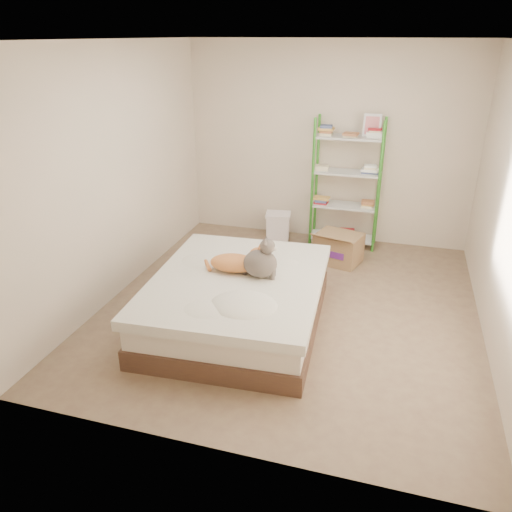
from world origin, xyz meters
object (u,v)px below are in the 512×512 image
at_px(cardboard_box, 338,248).
at_px(orange_cat, 234,261).
at_px(shelf_unit, 347,181).
at_px(white_bin, 278,226).
at_px(bed, 238,301).
at_px(grey_cat, 260,258).

bearing_deg(cardboard_box, orange_cat, -101.67).
bearing_deg(shelf_unit, cardboard_box, -88.16).
bearing_deg(white_bin, orange_cat, -87.82).
relative_size(bed, orange_cat, 3.78).
distance_m(bed, orange_cat, 0.39).
height_order(orange_cat, white_bin, orange_cat).
relative_size(grey_cat, cardboard_box, 0.63).
distance_m(shelf_unit, white_bin, 1.13).
relative_size(grey_cat, shelf_unit, 0.23).
xyz_separation_m(orange_cat, cardboard_box, (0.83, 1.63, -0.43)).
bearing_deg(bed, cardboard_box, 63.54).
xyz_separation_m(bed, shelf_unit, (0.73, 2.37, 0.63)).
relative_size(bed, cardboard_box, 3.31).
height_order(shelf_unit, cardboard_box, shelf_unit).
distance_m(grey_cat, shelf_unit, 2.35).
bearing_deg(shelf_unit, bed, -107.13).
xyz_separation_m(bed, grey_cat, (0.20, 0.09, 0.45)).
bearing_deg(white_bin, cardboard_box, -29.55).
relative_size(bed, grey_cat, 5.26).
bearing_deg(grey_cat, bed, 105.78).
distance_m(orange_cat, white_bin, 2.19).
bearing_deg(bed, shelf_unit, 69.55).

